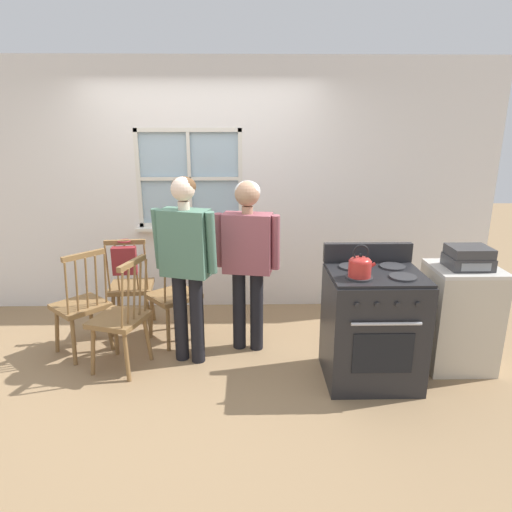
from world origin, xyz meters
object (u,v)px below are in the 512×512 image
Objects in this scene: side_counter at (459,317)px; handbag at (124,260)px; kettle at (360,266)px; potted_plant at (176,221)px; chair_center_cluster at (175,296)px; person_teen_center at (248,249)px; person_elderly_left at (186,254)px; chair_by_window at (131,288)px; chair_near_wall at (81,306)px; chair_near_stove at (121,319)px; stereo at (468,258)px; stove at (372,325)px.

handbag is at bearing 169.78° from side_counter.
potted_plant is at bearing 134.23° from kettle.
potted_plant reaches higher than chair_center_cluster.
potted_plant is (-0.77, 0.99, 0.04)m from person_teen_center.
handbag is at bearing 164.58° from person_elderly_left.
chair_by_window is 1.35m from person_teen_center.
chair_near_wall is at bearing 49.58° from chair_by_window.
chair_near_stove and handbag have the same top height.
chair_by_window reaches higher than side_counter.
chair_center_cluster is 0.89m from person_teen_center.
person_elderly_left is at bearing -147.02° from person_teen_center.
chair_by_window is at bearing 165.57° from side_counter.
chair_near_wall is at bearing 174.63° from stereo.
stereo reaches higher than chair_near_wall.
kettle is (2.01, -1.09, 0.57)m from chair_by_window.
side_counter is at bearing 18.77° from kettle.
chair_near_wall is 1.00× the size of chair_near_stove.
chair_by_window is 2.90× the size of stereo.
chair_near_wall is at bearing 165.20° from kettle.
chair_center_cluster is 4.00× the size of kettle.
person_elderly_left reaches higher than chair_center_cluster.
potted_plant is 0.79× the size of handbag.
stove is at bearing -167.59° from stereo.
person_elderly_left is 1.51× the size of stove.
potted_plant is at bearing -124.71° from chair_center_cluster.
chair_by_window is 2.38m from stove.
potted_plant reaches higher than handbag.
chair_near_stove is at bearing 91.92° from chair_by_window.
potted_plant reaches higher than stove.
chair_center_cluster is at bearing 168.15° from side_counter.
chair_by_window is at bearing -154.72° from chair_near_stove.
person_elderly_left is at bearing -78.00° from potted_plant.
potted_plant is 0.90m from handbag.
person_teen_center reaches higher than side_counter.
person_elderly_left is 5.32× the size of handbag.
handbag is (-0.08, 0.53, 0.36)m from chair_near_stove.
chair_near_stove is at bearing -149.77° from person_elderly_left.
chair_by_window is 0.77m from chair_near_stove.
side_counter is at bearing 107.76° from chair_near_stove.
person_teen_center is 1.45× the size of stove.
side_counter is at bearing 127.96° from chair_center_cluster.
chair_center_cluster is 1.85m from kettle.
chair_near_stove is 0.78m from person_elderly_left.
stove reaches higher than handbag.
side_counter is at bearing 14.38° from person_elderly_left.
handbag is (-0.38, -0.80, -0.20)m from potted_plant.
stove is 2.40m from potted_plant.
chair_by_window is 1.00× the size of chair_near_stove.
chair_near_wall is 0.84m from chair_center_cluster.
stereo reaches higher than handbag.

